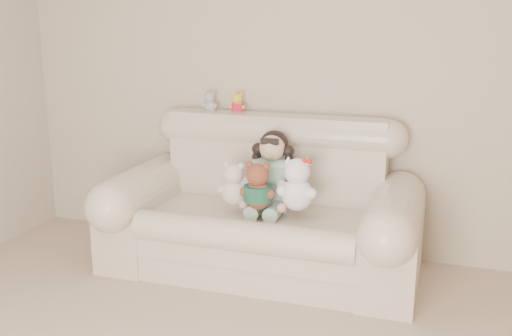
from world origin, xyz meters
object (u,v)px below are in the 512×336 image
(sofa, at_px, (261,198))
(brown_teddy, at_px, (258,181))
(cream_teddy, at_px, (234,180))
(seated_child, at_px, (272,170))
(white_cat, at_px, (297,179))

(sofa, xyz_separation_m, brown_teddy, (0.04, -0.17, 0.17))
(brown_teddy, relative_size, cream_teddy, 1.08)
(sofa, xyz_separation_m, seated_child, (0.06, 0.08, 0.18))
(sofa, bearing_deg, brown_teddy, -78.04)
(sofa, height_order, seated_child, sofa)
(brown_teddy, distance_m, cream_teddy, 0.18)
(seated_child, bearing_deg, white_cat, -34.05)
(sofa, bearing_deg, cream_teddy, -136.42)
(seated_child, relative_size, brown_teddy, 1.51)
(brown_teddy, height_order, cream_teddy, brown_teddy)
(brown_teddy, bearing_deg, white_cat, 29.38)
(cream_teddy, bearing_deg, brown_teddy, -21.88)
(cream_teddy, bearing_deg, seated_child, 36.35)
(sofa, xyz_separation_m, white_cat, (0.28, -0.11, 0.19))
(sofa, bearing_deg, white_cat, -21.28)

